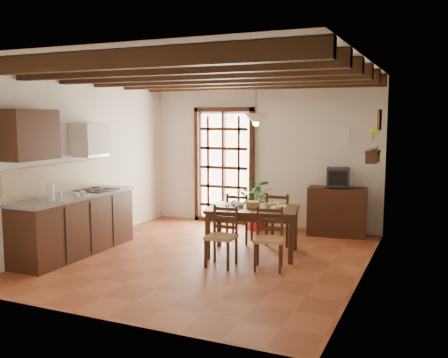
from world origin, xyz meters
The scene contains 25 objects.
ground_plane centered at (0.00, 0.00, 0.00)m, with size 5.00×5.00×0.00m, color brown.
room_shell centered at (0.00, 0.00, 1.82)m, with size 4.52×5.02×2.81m.
ceiling_beams centered at (0.00, 0.00, 2.69)m, with size 4.50×4.34×0.20m.
french_door centered at (-0.80, 2.45, 1.18)m, with size 1.26×0.11×2.32m.
kitchen_counter centered at (-1.96, -0.60, 0.47)m, with size 0.64×2.25×1.38m.
upper_cabinet centered at (-2.08, -1.30, 1.85)m, with size 0.35×0.80×0.70m, color #321A0F.
range_hood centered at (-2.05, -0.05, 1.73)m, with size 0.38×0.60×0.54m.
counter_items centered at (-1.95, -0.51, 0.96)m, with size 0.50×1.43×0.25m.
dining_table centered at (0.55, 0.46, 0.64)m, with size 1.48×1.11×0.73m.
chair_near_left centered at (0.36, -0.28, 0.27)m, with size 0.40×0.38×0.85m.
chair_near_right centered at (1.01, -0.15, 0.27)m, with size 0.47×0.46×0.85m.
chair_far_left centered at (0.09, 1.07, 0.27)m, with size 0.42×0.40×0.84m.
chair_far_right centered at (0.75, 1.20, 0.27)m, with size 0.41×0.39×0.87m.
table_setting centered at (0.55, 0.46, 0.73)m, with size 0.98×0.65×0.09m.
table_bowl centered at (0.31, 0.46, 0.76)m, with size 0.22×0.22×0.05m, color white.
sideboard centered at (1.49, 2.23, 0.43)m, with size 1.01×0.45×0.86m, color #321A0F.
crt_tv centered at (1.49, 2.22, 1.05)m, with size 0.45×0.43×0.33m.
fuse_box centered at (1.50, 2.48, 1.75)m, with size 0.25×0.03×0.32m, color white.
plant_pot centered at (0.01, 2.11, 0.11)m, with size 0.37×0.37×0.23m, color maroon.
potted_plant centered at (0.01, 2.11, 0.57)m, with size 1.82×1.56×2.03m, color #144C19.
wall_shelf centered at (2.14, 1.60, 1.51)m, with size 0.20×0.42×0.20m.
shelf_vase centered at (2.14, 1.60, 1.65)m, with size 0.15×0.15×0.15m, color #B2BFB2.
shelf_flowers centered at (2.14, 1.60, 1.86)m, with size 0.14×0.14×0.36m.
framed_picture centered at (2.22, 1.60, 2.05)m, with size 0.03×0.32×0.32m.
pendant_lamp centered at (0.55, 0.56, 2.08)m, with size 0.36×0.36×0.84m.
Camera 1 is at (3.15, -6.54, 2.09)m, focal length 40.00 mm.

